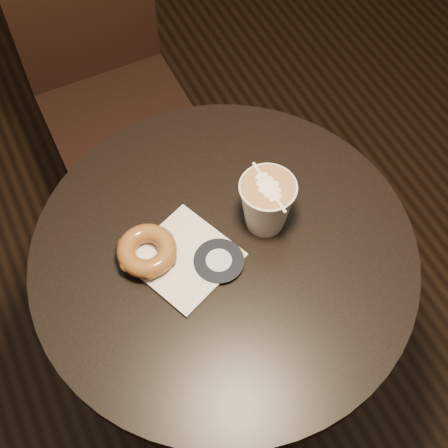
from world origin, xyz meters
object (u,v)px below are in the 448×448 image
object	(u,v)px
chair	(102,66)
latte_cup	(266,205)
cafe_table	(224,297)
pastry_bag	(185,258)
doughnut	(147,251)

from	to	relation	value
chair	latte_cup	size ratio (longest dim) A/B	8.53
chair	latte_cup	bearing A→B (deg)	-83.29
cafe_table	pastry_bag	distance (m)	0.22
cafe_table	pastry_bag	size ratio (longest dim) A/B	4.69
chair	pastry_bag	world-z (taller)	chair
pastry_bag	doughnut	xyz separation A→B (m)	(-0.06, 0.03, 0.02)
pastry_bag	latte_cup	world-z (taller)	latte_cup
chair	latte_cup	xyz separation A→B (m)	(0.08, -0.73, 0.27)
cafe_table	latte_cup	bearing A→B (deg)	12.74
latte_cup	cafe_table	bearing A→B (deg)	-167.26
pastry_bag	latte_cup	size ratio (longest dim) A/B	1.42
chair	pastry_bag	xyz separation A→B (m)	(-0.08, -0.74, 0.22)
pastry_bag	doughnut	size ratio (longest dim) A/B	1.50
pastry_bag	doughnut	world-z (taller)	doughnut
chair	cafe_table	bearing A→B (deg)	-90.61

